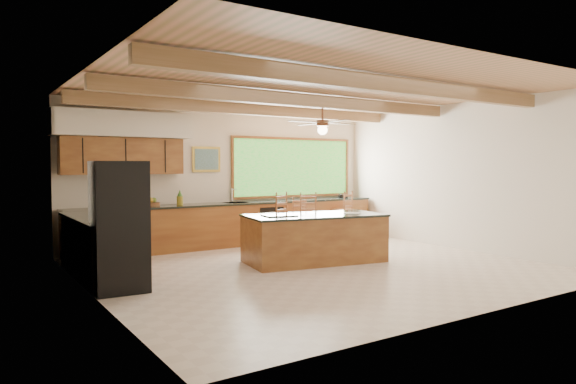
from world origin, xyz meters
TOP-DOWN VIEW (x-y plane):
  - ground at (0.00, 0.00)m, footprint 7.20×7.20m
  - room_shell at (-0.17, 0.65)m, footprint 7.27×6.54m
  - counter_run at (-0.82, 2.52)m, footprint 7.12×3.10m
  - island at (0.27, 0.42)m, footprint 2.60×1.55m
  - refrigerator at (-3.22, 0.16)m, footprint 0.74×0.72m
  - bar_stool_a at (1.19, 1.93)m, footprint 0.53×0.53m
  - bar_stool_b at (0.40, 1.93)m, footprint 0.55×0.55m
  - bar_stool_c at (1.29, 2.39)m, footprint 0.48×0.48m
  - bar_stool_d at (2.55, 2.39)m, footprint 0.50×0.50m

SIDE VIEW (x-z plane):
  - ground at x=0.00m, z-range 0.00..0.00m
  - island at x=0.27m, z-range -0.01..0.86m
  - counter_run at x=-0.82m, z-range -0.15..1.08m
  - bar_stool_c at x=1.29m, z-range 0.10..1.13m
  - bar_stool_d at x=2.55m, z-range 0.10..1.23m
  - bar_stool_a at x=1.19m, z-range 0.11..1.27m
  - bar_stool_b at x=0.40m, z-range 0.11..1.30m
  - refrigerator at x=-3.22m, z-range 0.00..1.78m
  - room_shell at x=-0.17m, z-range 0.70..3.72m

